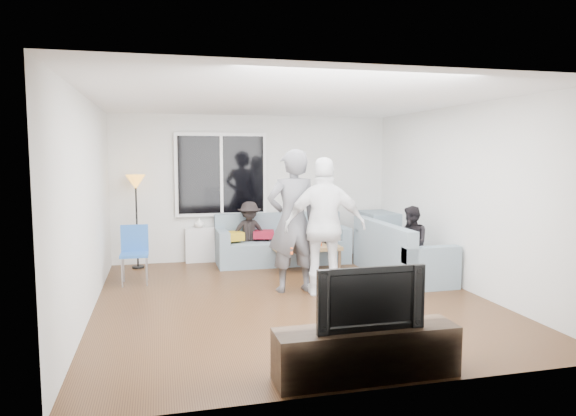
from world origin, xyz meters
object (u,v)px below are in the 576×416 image
object	(u,v)px
player_right	(325,227)
tv_console	(366,352)
side_chair	(134,255)
sofa_back_section	(282,239)
floor_lamp	(137,222)
spectator_right	(411,243)
spectator_back	(249,233)
coffee_table	(306,257)
player_left	(293,221)
sofa_right_section	(402,249)
television	(367,296)

from	to	relation	value
player_right	tv_console	world-z (taller)	player_right
side_chair	sofa_back_section	bearing A→B (deg)	21.25
floor_lamp	spectator_right	size ratio (longest dim) A/B	1.38
side_chair	spectator_back	xyz separation A→B (m)	(1.88, 0.97, 0.12)
coffee_table	spectator_back	bearing A→B (deg)	142.94
floor_lamp	player_left	bearing A→B (deg)	-43.66
sofa_back_section	side_chair	bearing A→B (deg)	-159.16
sofa_back_section	spectator_back	world-z (taller)	spectator_back
coffee_table	side_chair	bearing A→B (deg)	-173.09
side_chair	spectator_back	world-z (taller)	spectator_back
side_chair	tv_console	bearing A→B (deg)	-61.19
side_chair	spectator_back	bearing A→B (deg)	27.61
floor_lamp	sofa_right_section	bearing A→B (deg)	-21.16
sofa_back_section	player_left	xyz separation A→B (m)	(-0.30, -1.89, 0.57)
side_chair	spectator_back	distance (m)	2.12
sofa_right_section	television	world-z (taller)	television
spectator_back	tv_console	size ratio (longest dim) A/B	0.68
sofa_back_section	sofa_right_section	distance (m)	2.13
television	player_right	bearing A→B (deg)	79.67
sofa_right_section	side_chair	world-z (taller)	side_chair
spectator_right	player_right	bearing A→B (deg)	-71.99
sofa_back_section	sofa_right_section	size ratio (longest dim) A/B	1.15
player_left	television	world-z (taller)	player_left
spectator_right	spectator_back	bearing A→B (deg)	-126.97
side_chair	television	distance (m)	4.37
coffee_table	tv_console	distance (m)	4.21
coffee_table	player_right	size ratio (longest dim) A/B	0.59
sofa_right_section	coffee_table	xyz separation A→B (m)	(-1.34, 0.79, -0.22)
floor_lamp	tv_console	xyz separation A→B (m)	(2.07, -4.94, -0.56)
coffee_table	player_left	xyz separation A→B (m)	(-0.56, -1.28, 0.79)
coffee_table	spectator_back	size ratio (longest dim) A/B	1.01
sofa_right_section	coffee_table	distance (m)	1.58
coffee_table	television	distance (m)	4.25
spectator_back	sofa_back_section	bearing A→B (deg)	-3.39
sofa_back_section	television	distance (m)	4.79
player_right	television	bearing A→B (deg)	92.32
sofa_right_section	spectator_back	distance (m)	2.62
sofa_back_section	side_chair	world-z (taller)	side_chair
floor_lamp	sofa_back_section	bearing A→B (deg)	-4.07
player_right	spectator_right	bearing A→B (deg)	-150.76
side_chair	spectator_right	distance (m)	4.14
floor_lamp	spectator_back	xyz separation A→B (m)	(1.88, -0.14, -0.23)
floor_lamp	spectator_right	world-z (taller)	floor_lamp
tv_console	spectator_back	bearing A→B (deg)	92.26
sofa_right_section	player_right	xyz separation A→B (m)	(-1.52, -0.76, 0.51)
floor_lamp	player_right	size ratio (longest dim) A/B	0.83
sofa_back_section	floor_lamp	xyz separation A→B (m)	(-2.46, 0.17, 0.36)
spectator_back	television	distance (m)	4.81
coffee_table	spectator_right	xyz separation A→B (m)	(1.34, -1.10, 0.37)
player_right	spectator_back	bearing A→B (deg)	-60.41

